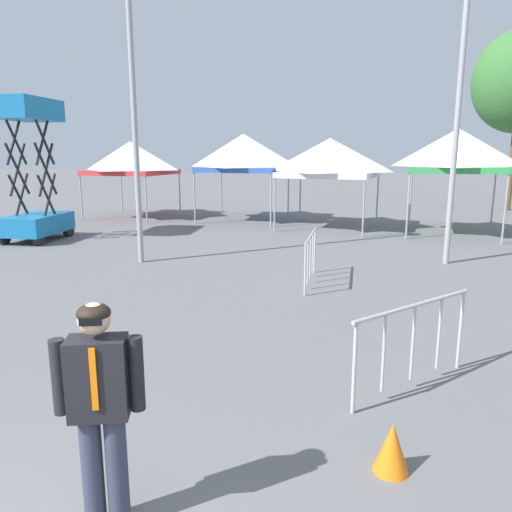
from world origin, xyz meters
name	(u,v)px	position (x,y,z in m)	size (l,w,h in m)	color
canopy_tent_behind_center	(131,158)	(-9.75, 17.18, 2.58)	(3.35, 3.35, 3.29)	#9E9EA3
canopy_tent_far_left	(244,153)	(-4.76, 17.86, 2.80)	(3.49, 3.49, 3.57)	#9E9EA3
canopy_tent_behind_right	(330,158)	(-0.98, 16.86, 2.63)	(3.46, 3.46, 3.33)	#9E9EA3
canopy_tent_far_right	(457,150)	(3.37, 16.80, 2.88)	(3.06, 3.06, 3.61)	#9E9EA3
scissor_lift	(35,200)	(-9.40, 11.09, 1.32)	(1.80, 2.52, 4.46)	black
person_foreground	(100,402)	(0.42, 1.30, 1.03)	(0.60, 0.40, 1.78)	#33384C
light_pole_near_lift	(131,60)	(-4.41, 9.38, 5.00)	(0.36, 0.36, 8.86)	#9E9EA3
light_pole_opposite_side	(463,53)	(3.10, 11.88, 5.13)	(0.36, 0.36, 9.11)	#9E9EA3
crowd_barrier_near_person	(414,329)	(2.51, 4.40, 0.75)	(1.24, 1.75, 1.08)	#B7BABF
crowd_barrier_by_lift	(311,250)	(0.24, 8.77, 0.75)	(0.32, 2.09, 1.08)	#B7BABF
traffic_cone_near_barrier	(392,448)	(2.41, 2.69, 0.23)	(0.32, 0.32, 0.47)	orange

